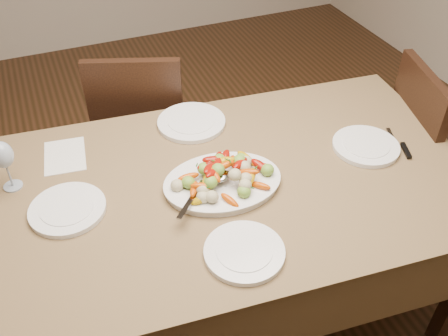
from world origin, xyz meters
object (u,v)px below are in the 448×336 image
(serving_platter, at_px, (223,184))
(plate_left, at_px, (68,209))
(plate_right, at_px, (366,146))
(plate_far, at_px, (191,122))
(dining_table, at_px, (224,251))
(chair_right, at_px, (441,161))
(plate_near, at_px, (244,252))
(wine_glass, at_px, (5,164))
(chair_far, at_px, (145,127))

(serving_platter, distance_m, plate_left, 0.53)
(serving_platter, relative_size, plate_left, 1.60)
(plate_right, bearing_deg, plate_far, 144.47)
(dining_table, height_order, chair_right, chair_right)
(plate_left, relative_size, plate_far, 0.91)
(plate_near, bearing_deg, chair_right, 17.66)
(serving_platter, distance_m, wine_glass, 0.74)
(chair_right, bearing_deg, plate_right, 112.79)
(serving_platter, bearing_deg, chair_right, 3.25)
(plate_right, height_order, wine_glass, wine_glass)
(chair_far, xyz_separation_m, serving_platter, (0.08, -0.85, 0.30))
(dining_table, bearing_deg, chair_right, 2.14)
(plate_far, xyz_separation_m, plate_near, (-0.08, -0.71, 0.00))
(chair_right, bearing_deg, serving_platter, 108.50)
(plate_near, bearing_deg, dining_table, 78.12)
(plate_right, distance_m, plate_far, 0.70)
(plate_far, relative_size, plate_near, 1.12)
(plate_near, bearing_deg, plate_right, 25.16)
(plate_far, xyz_separation_m, wine_glass, (-0.71, -0.12, 0.09))
(chair_far, bearing_deg, plate_near, 111.06)
(chair_right, xyz_separation_m, plate_right, (-0.53, -0.07, 0.29))
(chair_far, bearing_deg, chair_right, 166.66)
(plate_left, distance_m, plate_far, 0.64)
(plate_right, bearing_deg, plate_near, -154.84)
(plate_far, bearing_deg, dining_table, -91.59)
(plate_right, relative_size, plate_near, 1.03)
(chair_far, height_order, plate_far, chair_far)
(plate_right, bearing_deg, serving_platter, 179.40)
(plate_far, bearing_deg, chair_right, -17.04)
(plate_left, height_order, plate_right, same)
(dining_table, height_order, serving_platter, serving_platter)
(plate_left, xyz_separation_m, wine_glass, (-0.16, 0.20, 0.09))
(chair_far, relative_size, serving_platter, 2.34)
(plate_right, xyz_separation_m, wine_glass, (-1.28, 0.28, 0.09))
(chair_right, xyz_separation_m, wine_glass, (-1.81, 0.21, 0.39))
(serving_platter, bearing_deg, plate_right, -0.60)
(plate_near, bearing_deg, chair_far, 91.15)
(plate_left, xyz_separation_m, plate_right, (1.12, -0.09, 0.00))
(serving_platter, relative_size, plate_right, 1.59)
(chair_far, bearing_deg, plate_left, 79.89)
(chair_right, distance_m, serving_platter, 1.16)
(chair_right, distance_m, plate_left, 1.67)
(dining_table, relative_size, chair_far, 1.94)
(chair_right, distance_m, wine_glass, 1.86)
(plate_right, distance_m, wine_glass, 1.31)
(chair_far, bearing_deg, wine_glass, 63.41)
(serving_platter, relative_size, wine_glass, 1.98)
(dining_table, relative_size, plate_far, 6.60)
(plate_left, relative_size, plate_near, 1.02)
(chair_right, bearing_deg, plate_near, 122.91)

